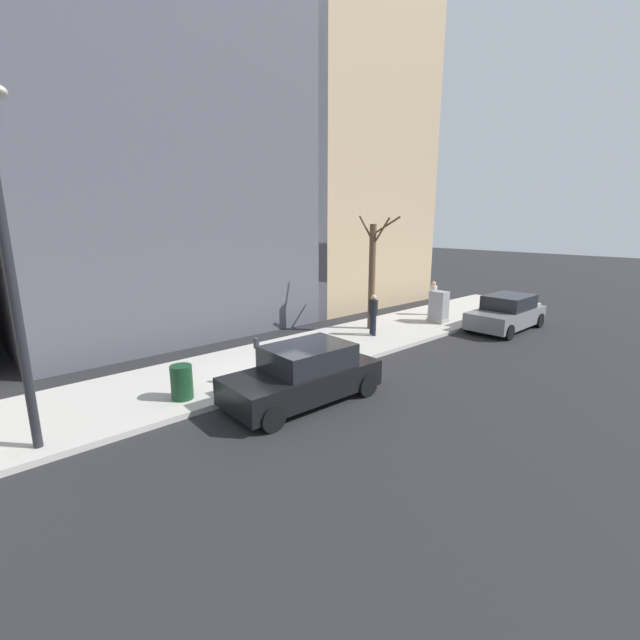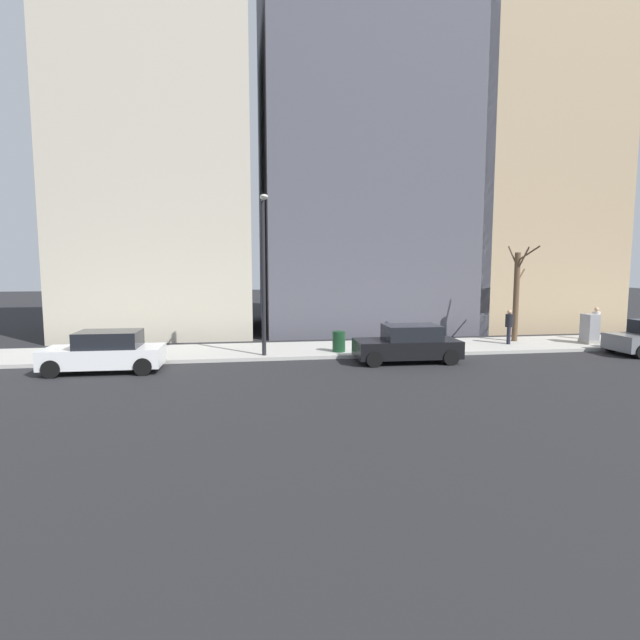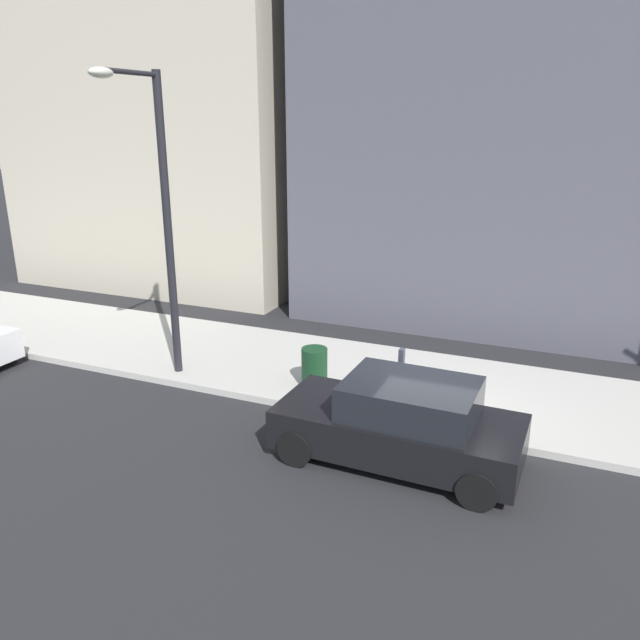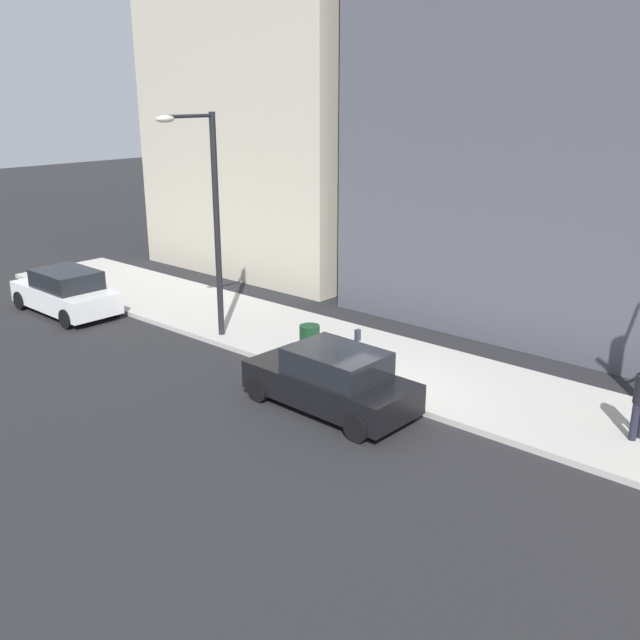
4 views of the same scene
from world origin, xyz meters
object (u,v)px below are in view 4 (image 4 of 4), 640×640
at_px(parking_meter, 357,349).
at_px(office_tower_right, 308,48).
at_px(parked_car_white, 66,292).
at_px(trash_bin, 310,341).
at_px(parked_car_black, 332,380).
at_px(streetlamp, 209,208).

relative_size(parking_meter, office_tower_right, 0.08).
distance_m(parked_car_white, parking_meter, 11.35).
relative_size(trash_bin, office_tower_right, 0.05).
distance_m(parked_car_black, office_tower_right, 18.07).
xyz_separation_m(parking_meter, trash_bin, (0.45, 2.03, -0.38)).
xyz_separation_m(parking_meter, office_tower_right, (10.10, 10.73, 7.91)).
distance_m(streetlamp, trash_bin, 4.78).
height_order(parked_car_white, trash_bin, parked_car_white).
distance_m(parked_car_black, streetlamp, 6.77).
bearing_deg(parking_meter, parked_car_white, 98.08).
bearing_deg(parked_car_black, streetlamp, 78.09).
relative_size(parked_car_black, streetlamp, 0.65).
height_order(parking_meter, streetlamp, streetlamp).
distance_m(parking_meter, trash_bin, 2.12).
bearing_deg(trash_bin, parked_car_white, 102.53).
height_order(streetlamp, trash_bin, streetlamp).
height_order(parked_car_black, parked_car_white, same).
bearing_deg(parked_car_black, parking_meter, 17.64).
distance_m(trash_bin, office_tower_right, 15.41).
xyz_separation_m(trash_bin, office_tower_right, (9.65, 8.70, 8.28)).
height_order(parked_car_white, parking_meter, parked_car_white).
height_order(parked_car_white, office_tower_right, office_tower_right).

